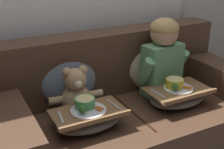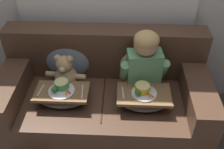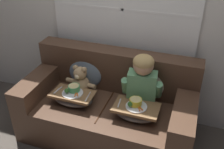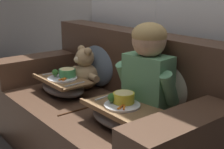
# 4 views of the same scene
# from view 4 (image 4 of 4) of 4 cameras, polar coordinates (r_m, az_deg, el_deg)

# --- Properties ---
(couch) EXTENTS (1.82, 0.89, 0.90)m
(couch) POSITION_cam_4_polar(r_m,az_deg,el_deg) (2.23, -0.70, -7.42)
(couch) COLOR #4C3323
(couch) RESTS_ON ground_plane
(throw_pillow_behind_child) EXTENTS (0.44, 0.21, 0.46)m
(throw_pillow_behind_child) POSITION_cam_4_polar(r_m,az_deg,el_deg) (2.00, 9.47, -1.02)
(throw_pillow_behind_child) COLOR #C1B293
(throw_pillow_behind_child) RESTS_ON couch
(throw_pillow_behind_teddy) EXTENTS (0.42, 0.20, 0.43)m
(throw_pillow_behind_teddy) POSITION_cam_4_polar(r_m,az_deg,el_deg) (2.50, -2.23, 2.59)
(throw_pillow_behind_teddy) COLOR slate
(throw_pillow_behind_teddy) RESTS_ON couch
(child_figure) EXTENTS (0.43, 0.22, 0.58)m
(child_figure) POSITION_cam_4_polar(r_m,az_deg,el_deg) (1.87, 6.63, 1.44)
(child_figure) COLOR #66A370
(child_figure) RESTS_ON couch
(teddy_bear) EXTENTS (0.37, 0.26, 0.34)m
(teddy_bear) POSITION_cam_4_polar(r_m,az_deg,el_deg) (2.43, -5.04, 0.61)
(teddy_bear) COLOR tan
(teddy_bear) RESTS_ON couch
(lap_tray_child) EXTENTS (0.45, 0.29, 0.19)m
(lap_tray_child) POSITION_cam_4_polar(r_m,az_deg,el_deg) (1.82, 1.82, -7.19)
(lap_tray_child) COLOR slate
(lap_tray_child) RESTS_ON child_figure
(lap_tray_teddy) EXTENTS (0.45, 0.27, 0.19)m
(lap_tray_teddy) POSITION_cam_4_polar(r_m,az_deg,el_deg) (2.36, -8.97, -1.92)
(lap_tray_teddy) COLOR slate
(lap_tray_teddy) RESTS_ON teddy_bear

